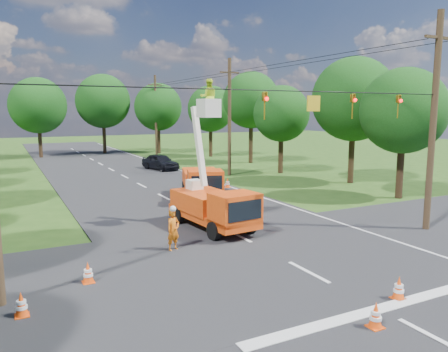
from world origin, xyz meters
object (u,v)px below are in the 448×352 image
distant_car (160,162)px  traffic_cone_7 (228,183)px  ground_worker (173,230)px  pole_right_mid (229,116)px  pole_right_near (433,121)px  tree_right_c (281,114)px  traffic_cone_0 (376,315)px  traffic_cone_2 (221,217)px  tree_right_b (354,99)px  second_truck (202,182)px  tree_far_c (158,107)px  traffic_cone_3 (242,198)px  traffic_cone_4 (88,273)px  traffic_cone_5 (21,305)px  tree_far_b (103,101)px  pole_right_far (156,115)px  bucket_truck (214,198)px  tree_right_e (211,109)px  tree_right_d (251,100)px  tree_far_a (38,106)px  traffic_cone_1 (399,288)px

distant_car → traffic_cone_7: 11.80m
ground_worker → pole_right_mid: 21.53m
pole_right_near → tree_right_c: 19.57m
traffic_cone_0 → traffic_cone_7: size_ratio=1.00×
ground_worker → traffic_cone_7: (8.64, 11.85, -0.49)m
traffic_cone_2 → pole_right_mid: 17.57m
tree_right_b → tree_right_c: (-1.80, 7.00, -1.12)m
ground_worker → tree_right_c: 23.75m
second_truck → tree_far_c: bearing=94.4°
distant_car → traffic_cone_3: size_ratio=6.28×
second_truck → traffic_cone_4: bearing=-111.4°
distant_car → traffic_cone_5: (-13.23, -27.12, -0.40)m
traffic_cone_3 → tree_far_b: bearing=91.0°
second_truck → traffic_cone_2: 6.43m
traffic_cone_5 → pole_right_far: (17.49, 41.05, 4.75)m
second_truck → pole_right_near: (6.49, -11.38, 4.01)m
tree_far_c → traffic_cone_0: bearing=-102.2°
traffic_cone_0 → pole_right_near: size_ratio=0.07×
bucket_truck → pole_right_mid: (8.93, 15.35, 3.60)m
traffic_cone_5 → pole_right_mid: size_ratio=0.07×
tree_far_b → tree_right_e: bearing=-42.8°
traffic_cone_3 → tree_far_c: bearing=79.9°
tree_right_d → tree_right_c: bearing=-101.3°
traffic_cone_3 → tree_right_e: (10.19, 25.95, 5.45)m
traffic_cone_7 → pole_right_mid: size_ratio=0.07×
traffic_cone_0 → traffic_cone_2: same height
ground_worker → tree_far_a: bearing=70.2°
pole_right_far → tree_right_d: bearing=-64.1°
traffic_cone_3 → tree_right_d: 22.07m
pole_right_near → tree_far_a: pole_right_near is taller
traffic_cone_0 → tree_far_a: tree_far_a is taller
pole_right_near → tree_right_e: 35.41m
traffic_cone_3 → pole_right_mid: pole_right_mid is taller
distant_car → traffic_cone_1: 31.18m
distant_car → tree_right_b: 18.60m
traffic_cone_0 → traffic_cone_1: bearing=26.4°
second_truck → tree_far_a: (-7.01, 31.62, 5.10)m
traffic_cone_0 → traffic_cone_3: (4.50, 14.95, 0.00)m
pole_right_near → tree_right_e: bearing=81.4°
ground_worker → tree_far_b: bearing=59.4°
pole_right_far → tree_right_e: pole_right_far is taller
tree_right_e → ground_worker: bearing=-117.7°
traffic_cone_7 → tree_right_e: (8.44, 20.67, 5.45)m
traffic_cone_0 → tree_right_b: (15.89, 17.90, 6.08)m
second_truck → traffic_cone_7: 4.53m
tree_right_b → tree_right_c: bearing=104.4°
pole_right_far → tree_far_a: pole_right_far is taller
second_truck → tree_right_e: size_ratio=0.69×
traffic_cone_0 → traffic_cone_5: 9.43m
traffic_cone_4 → pole_right_far: pole_right_far is taller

